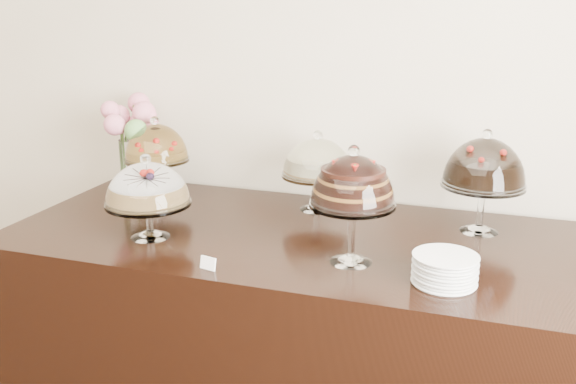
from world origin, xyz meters
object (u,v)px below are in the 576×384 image
(cake_stand_choco_layer, at_px, (353,185))
(cake_stand_fruit_tart, at_px, (156,146))
(display_counter, at_px, (292,337))
(cake_stand_cheesecake, at_px, (318,161))
(plate_stack, at_px, (445,269))
(flower_vase, at_px, (131,132))
(cake_stand_sugar_sponge, at_px, (147,188))
(cake_stand_dark_choco, at_px, (484,167))

(cake_stand_choco_layer, distance_m, cake_stand_fruit_tart, 1.11)
(display_counter, relative_size, cake_stand_choco_layer, 5.34)
(cake_stand_cheesecake, height_order, plate_stack, cake_stand_cheesecake)
(cake_stand_fruit_tart, bearing_deg, flower_vase, 156.42)
(cake_stand_sugar_sponge, height_order, cake_stand_choco_layer, cake_stand_choco_layer)
(cake_stand_choco_layer, xyz_separation_m, flower_vase, (-1.18, 0.53, 0.00))
(cake_stand_sugar_sponge, height_order, plate_stack, cake_stand_sugar_sponge)
(cake_stand_choco_layer, height_order, cake_stand_fruit_tart, cake_stand_choco_layer)
(cake_stand_dark_choco, xyz_separation_m, flower_vase, (-1.58, 0.08, 0.02))
(cake_stand_fruit_tart, bearing_deg, cake_stand_sugar_sponge, -64.08)
(flower_vase, bearing_deg, plate_stack, -22.21)
(display_counter, distance_m, cake_stand_dark_choco, 1.02)
(flower_vase, bearing_deg, cake_stand_dark_choco, -2.83)
(cake_stand_dark_choco, bearing_deg, cake_stand_fruit_tart, 179.83)
(cake_stand_choco_layer, bearing_deg, cake_stand_cheesecake, 117.60)
(cake_stand_choco_layer, relative_size, plate_stack, 2.04)
(cake_stand_dark_choco, relative_size, plate_stack, 2.01)
(cake_stand_choco_layer, distance_m, flower_vase, 1.29)
(display_counter, distance_m, flower_vase, 1.20)
(cake_stand_sugar_sponge, bearing_deg, flower_vase, 126.24)
(cake_stand_sugar_sponge, xyz_separation_m, cake_stand_choco_layer, (0.78, 0.01, 0.08))
(cake_stand_dark_choco, height_order, cake_stand_fruit_tart, cake_stand_dark_choco)
(cake_stand_cheesecake, height_order, flower_vase, flower_vase)
(display_counter, distance_m, plate_stack, 0.83)
(cake_stand_sugar_sponge, bearing_deg, cake_stand_cheesecake, 45.87)
(cake_stand_dark_choco, bearing_deg, cake_stand_sugar_sponge, -158.61)
(cake_stand_dark_choco, bearing_deg, flower_vase, 177.17)
(cake_stand_fruit_tart, bearing_deg, cake_stand_cheesecake, 4.40)
(cake_stand_choco_layer, distance_m, cake_stand_dark_choco, 0.61)
(cake_stand_fruit_tart, xyz_separation_m, flower_vase, (-0.17, 0.07, 0.04))
(cake_stand_sugar_sponge, distance_m, cake_stand_cheesecake, 0.73)
(cake_stand_fruit_tart, distance_m, flower_vase, 0.19)
(cake_stand_sugar_sponge, relative_size, cake_stand_fruit_tart, 0.87)
(plate_stack, bearing_deg, cake_stand_dark_choco, 81.28)
(display_counter, height_order, flower_vase, flower_vase)
(cake_stand_dark_choco, distance_m, flower_vase, 1.58)
(display_counter, relative_size, cake_stand_cheesecake, 6.38)
(cake_stand_cheesecake, xyz_separation_m, cake_stand_dark_choco, (0.67, -0.06, 0.05))
(cake_stand_dark_choco, relative_size, cake_stand_fruit_tart, 1.09)
(cake_stand_choco_layer, height_order, flower_vase, flower_vase)
(cake_stand_sugar_sponge, relative_size, cake_stand_choco_layer, 0.79)
(display_counter, height_order, cake_stand_choco_layer, cake_stand_choco_layer)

